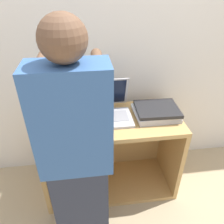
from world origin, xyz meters
TOP-DOWN VIEW (x-y plane):
  - ground_plane at (0.00, 0.00)m, footprint 12.00×12.00m
  - wall_back at (0.00, 0.63)m, footprint 8.00×0.05m
  - cart at (0.00, 0.33)m, footprint 1.14×0.53m
  - laptop_open at (0.00, 0.32)m, footprint 0.34×0.37m
  - laptop_stack_left at (-0.37, 0.26)m, footprint 0.36×0.30m
  - laptop_stack_right at (0.37, 0.27)m, footprint 0.36×0.29m
  - person at (-0.26, -0.22)m, footprint 0.40×0.53m
  - inventory_tag at (-0.37, 0.19)m, footprint 0.06×0.02m

SIDE VIEW (x-z plane):
  - ground_plane at x=0.00m, z-range 0.00..0.00m
  - cart at x=0.00m, z-range 0.00..0.75m
  - laptop_stack_right at x=0.37m, z-range 0.75..0.83m
  - laptop_open at x=0.00m, z-range 0.67..0.95m
  - person at x=-0.26m, z-range 0.00..1.62m
  - laptop_stack_left at x=-0.37m, z-range 0.75..0.89m
  - inventory_tag at x=-0.37m, z-range 0.89..0.90m
  - wall_back at x=0.00m, z-range 0.00..2.40m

